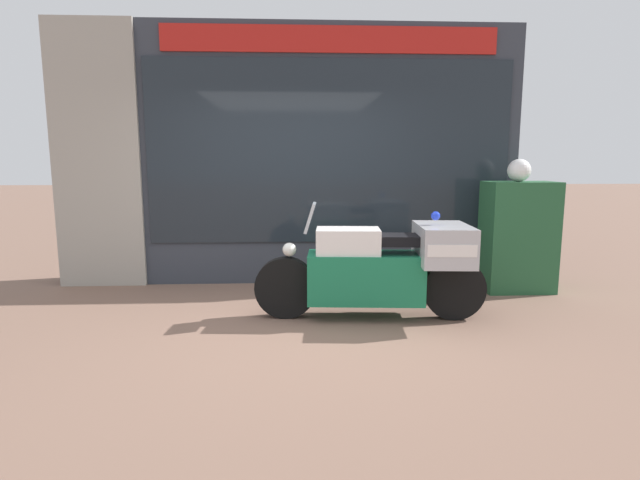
{
  "coord_description": "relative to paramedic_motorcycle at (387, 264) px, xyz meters",
  "views": [
    {
      "loc": [
        0.06,
        -4.61,
        1.58
      ],
      "look_at": [
        0.32,
        0.77,
        0.73
      ],
      "focal_mm": 28.0,
      "sensor_mm": 36.0,
      "label": 1
    }
  ],
  "objects": [
    {
      "name": "paramedic_motorcycle",
      "position": [
        0.0,
        0.0,
        0.0
      ],
      "size": [
        2.33,
        0.84,
        1.18
      ],
      "rotation": [
        0.0,
        0.0,
        3.07
      ],
      "color": "black",
      "rests_on": "ground"
    },
    {
      "name": "utility_cabinet",
      "position": [
        1.8,
        1.03,
        0.11
      ],
      "size": [
        0.82,
        0.52,
        1.34
      ],
      "primitive_type": "cube",
      "color": "#235633",
      "rests_on": "ground"
    },
    {
      "name": "shop_building",
      "position": [
        -1.43,
        1.74,
        1.09
      ],
      "size": [
        5.9,
        0.55,
        3.29
      ],
      "color": "#333842",
      "rests_on": "ground"
    },
    {
      "name": "ground_plane",
      "position": [
        -0.98,
        -0.26,
        -0.56
      ],
      "size": [
        60.0,
        60.0,
        0.0
      ],
      "primitive_type": "plane",
      "color": "#7A5B4C"
    },
    {
      "name": "window_display",
      "position": [
        -0.51,
        1.77,
        -0.08
      ],
      "size": [
        4.37,
        0.3,
        2.04
      ],
      "color": "slate",
      "rests_on": "ground"
    },
    {
      "name": "white_helmet",
      "position": [
        1.73,
        0.97,
        0.91
      ],
      "size": [
        0.27,
        0.27,
        0.27
      ],
      "primitive_type": "sphere",
      "color": "white",
      "rests_on": "utility_cabinet"
    }
  ]
}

